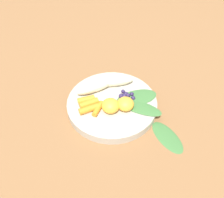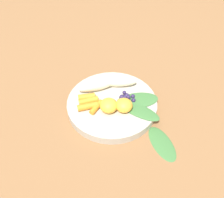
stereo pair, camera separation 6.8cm
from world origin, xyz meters
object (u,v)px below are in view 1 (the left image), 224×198
bowl (112,104)px  banana_peeled_left (95,87)px  kale_leaf_stray (167,137)px  banana_peeled_right (114,81)px  orange_segment_near (125,104)px

bowl → banana_peeled_left: (-0.02, -0.06, 0.03)m
bowl → banana_peeled_left: size_ratio=2.26×
banana_peeled_left → kale_leaf_stray: 0.24m
banana_peeled_right → kale_leaf_stray: banana_peeled_right is taller
bowl → kale_leaf_stray: size_ratio=2.27×
banana_peeled_right → kale_leaf_stray: bearing=121.2°
bowl → orange_segment_near: 0.05m
banana_peeled_right → kale_leaf_stray: (0.09, 0.20, -0.04)m
orange_segment_near → kale_leaf_stray: 0.14m
bowl → orange_segment_near: size_ratio=5.51×
orange_segment_near → bowl: bearing=-98.7°
banana_peeled_left → kale_leaf_stray: size_ratio=1.01×
bowl → banana_peeled_right: size_ratio=2.26×
banana_peeled_right → kale_leaf_stray: 0.22m
bowl → kale_leaf_stray: bearing=80.4°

